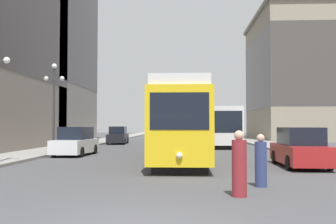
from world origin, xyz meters
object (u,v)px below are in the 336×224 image
Objects in this scene: transit_bus at (222,125)px; pedestrian_crossing_near at (239,166)px; parked_car_right_far at (300,148)px; pedestrian_crossing_far at (261,162)px; streetcar at (182,122)px; parked_car_left_near at (76,142)px; parked_car_left_mid at (118,136)px; lamp_post_left_far at (54,94)px.

transit_bus is 25.40m from pedestrian_crossing_near.
parked_car_right_far reaches higher than pedestrian_crossing_far.
transit_bus reaches higher than parked_car_right_far.
pedestrian_crossing_far is (2.52, -9.08, -1.34)m from streetcar.
pedestrian_crossing_near is at bearing -55.76° from parked_car_left_near.
parked_car_left_near is 0.96× the size of parked_car_right_far.
parked_car_left_near is 16.38m from pedestrian_crossing_near.
streetcar reaches higher than transit_bus.
parked_car_left_mid is 2.92× the size of pedestrian_crossing_far.
parked_car_right_far is (1.90, -17.63, -1.10)m from transit_bus.
lamp_post_left_far reaches higher than parked_car_left_near.
parked_car_left_near is 0.97× the size of parked_car_left_mid.
pedestrian_crossing_far is (9.36, -28.01, -0.08)m from parked_car_left_mid.
lamp_post_left_far reaches higher than pedestrian_crossing_far.
transit_bus is at bearing -82.38° from parked_car_right_far.
parked_car_left_near reaches higher than pedestrian_crossing_near.
lamp_post_left_far is (-1.90, 1.33, 3.20)m from parked_car_left_near.
lamp_post_left_far is (-12.31, -9.94, 2.10)m from transit_bus.
parked_car_left_near and parked_car_left_mid have the same top height.
lamp_post_left_far is (-1.90, -14.35, 3.20)m from parked_car_left_mid.
streetcar is 1.24× the size of transit_bus.
parked_car_left_near is 2.82× the size of pedestrian_crossing_far.
lamp_post_left_far reaches higher than streetcar.
parked_car_left_mid reaches higher than pedestrian_crossing_near.
parked_car_left_mid is at bearing 158.08° from transit_bus.
parked_car_left_near is 0.77× the size of lamp_post_left_far.
parked_car_left_mid is (-6.84, 18.94, -1.26)m from streetcar.
streetcar is 2.33× the size of lamp_post_left_far.
parked_car_left_near reaches higher than pedestrian_crossing_far.
pedestrian_crossing_far is at bearing -50.53° from lamp_post_left_far.
parked_car_right_far is at bearing -24.12° from parked_car_left_near.
transit_bus reaches higher than pedestrian_crossing_far.
parked_car_left_near is at bearing 154.81° from streetcar.
transit_bus is (3.58, 14.53, -0.15)m from streetcar.
pedestrian_crossing_near is (-1.96, -25.30, -1.12)m from transit_bus.
parked_car_left_mid is at bearing -59.33° from parked_car_right_far.
lamp_post_left_far is (-14.21, 7.69, 3.20)m from parked_car_right_far.
parked_car_left_mid is 2.70× the size of pedestrian_crossing_near.
transit_bus is 1.89× the size of lamp_post_left_far.
parked_car_right_far is at bearing -174.92° from pedestrian_crossing_far.
pedestrian_crossing_near is 18.80m from lamp_post_left_far.
parked_car_right_far is 6.67m from pedestrian_crossing_far.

